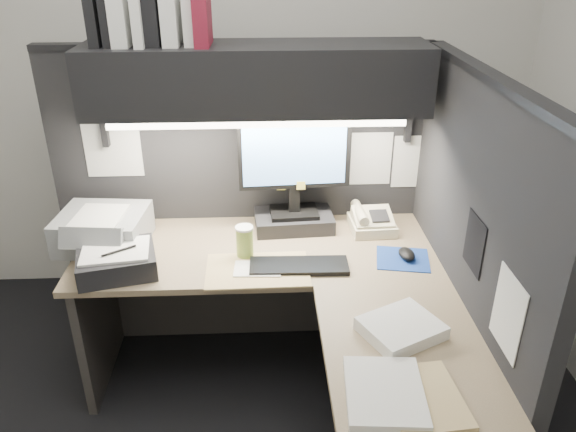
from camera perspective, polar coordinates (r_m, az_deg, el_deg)
The scene contains 20 objects.
wall_back at distance 3.37m, azimuth -5.30°, elevation 14.01°, with size 3.50×0.04×2.70m, color silver.
partition_back at distance 3.00m, azimuth -4.67°, elevation 1.35°, with size 1.90×0.06×1.60m, color black.
partition_right at distance 2.49m, azimuth 17.41°, elevation -5.58°, with size 0.06×1.50×1.60m, color black.
desk at distance 2.43m, azimuth 4.78°, elevation -15.62°, with size 1.70×1.53×0.73m.
overhead_shelf at distance 2.60m, azimuth -3.20°, elevation 13.79°, with size 1.55×0.34×0.30m, color black.
task_light_tube at distance 2.51m, azimuth -3.11°, elevation 9.30°, with size 0.04×0.04×1.32m, color white.
monitor at distance 2.78m, azimuth 0.62°, elevation 3.06°, with size 0.55×0.26×0.59m.
keyboard at distance 2.54m, azimuth 1.13°, elevation -5.10°, with size 0.44×0.15×0.02m, color black.
mousepad at distance 2.66m, azimuth 11.58°, elevation -4.30°, with size 0.24×0.22×0.00m, color navy.
mouse at distance 2.66m, azimuth 11.96°, elevation -3.79°, with size 0.07×0.11×0.04m, color black.
telephone at distance 2.88m, azimuth 8.52°, elevation -0.60°, with size 0.21×0.22×0.09m, color beige.
coffee_cup at distance 2.60m, azimuth -4.42°, elevation -2.74°, with size 0.08×0.08×0.15m, color #B3B247.
printer at distance 2.84m, azimuth -18.24°, elevation -1.23°, with size 0.40×0.34×0.16m, color gray.
notebook_stack at distance 2.61m, azimuth -16.99°, elevation -4.46°, with size 0.33×0.28×0.10m, color black.
open_folder at distance 2.52m, azimuth -3.11°, elevation -5.50°, with size 0.46×0.30×0.01m, color tan.
paper_stack_a at distance 2.18m, azimuth 11.42°, elevation -11.12°, with size 0.27×0.23×0.05m, color white.
paper_stack_b at distance 1.93m, azimuth 9.78°, elevation -17.26°, with size 0.25×0.31×0.03m, color white.
manila_stack at distance 1.95m, azimuth 13.61°, elevation -17.47°, with size 0.24×0.30×0.02m, color tan.
binder_row at distance 2.60m, azimuth -13.79°, elevation 19.78°, with size 0.51×0.26×0.31m.
pinned_papers at distance 2.57m, azimuth 3.67°, elevation 3.19°, with size 1.76×1.31×0.51m.
Camera 1 is at (0.14, -1.79, 2.06)m, focal length 35.00 mm.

